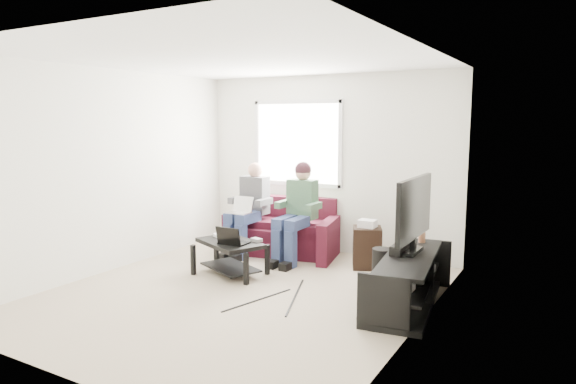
% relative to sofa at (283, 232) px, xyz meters
% --- Properties ---
extents(floor, '(4.50, 4.50, 0.00)m').
position_rel_sofa_xyz_m(floor, '(0.51, -1.82, -0.30)').
color(floor, tan).
rests_on(floor, ground).
extents(ceiling, '(4.50, 4.50, 0.00)m').
position_rel_sofa_xyz_m(ceiling, '(0.51, -1.82, 2.30)').
color(ceiling, white).
rests_on(ceiling, wall_back).
extents(wall_back, '(4.50, 0.00, 4.50)m').
position_rel_sofa_xyz_m(wall_back, '(0.51, 0.43, 1.00)').
color(wall_back, white).
rests_on(wall_back, floor).
extents(wall_front, '(4.50, 0.00, 4.50)m').
position_rel_sofa_xyz_m(wall_front, '(0.51, -4.07, 1.00)').
color(wall_front, white).
rests_on(wall_front, floor).
extents(wall_left, '(0.00, 4.50, 4.50)m').
position_rel_sofa_xyz_m(wall_left, '(-1.49, -1.82, 1.00)').
color(wall_left, white).
rests_on(wall_left, floor).
extents(wall_right, '(0.00, 4.50, 4.50)m').
position_rel_sofa_xyz_m(wall_right, '(2.51, -1.82, 1.00)').
color(wall_right, white).
rests_on(wall_right, floor).
extents(window, '(1.48, 0.04, 1.28)m').
position_rel_sofa_xyz_m(window, '(0.01, 0.42, 1.30)').
color(window, white).
rests_on(window, wall_back).
extents(sofa, '(1.87, 1.08, 0.80)m').
position_rel_sofa_xyz_m(sofa, '(0.00, 0.00, 0.00)').
color(sofa, '#491224').
rests_on(sofa, floor).
extents(person_left, '(0.40, 0.71, 1.33)m').
position_rel_sofa_xyz_m(person_left, '(-0.40, -0.29, 0.42)').
color(person_left, navy).
rests_on(person_left, sofa).
extents(person_right, '(0.40, 0.71, 1.37)m').
position_rel_sofa_xyz_m(person_right, '(0.40, -0.27, 0.48)').
color(person_right, navy).
rests_on(person_right, sofa).
extents(laptop_silver, '(0.37, 0.31, 0.24)m').
position_rel_sofa_xyz_m(laptop_silver, '(-0.40, -0.53, 0.39)').
color(laptop_silver, silver).
rests_on(laptop_silver, person_left).
extents(coffee_table, '(1.01, 0.84, 0.44)m').
position_rel_sofa_xyz_m(coffee_table, '(-0.01, -1.29, 0.02)').
color(coffee_table, black).
rests_on(coffee_table, floor).
extents(laptop_black, '(0.41, 0.36, 0.24)m').
position_rel_sofa_xyz_m(laptop_black, '(0.11, -1.37, 0.25)').
color(laptop_black, black).
rests_on(laptop_black, coffee_table).
extents(controller_a, '(0.17, 0.14, 0.04)m').
position_rel_sofa_xyz_m(controller_a, '(-0.29, -1.17, 0.15)').
color(controller_a, silver).
rests_on(controller_a, coffee_table).
extents(controller_b, '(0.16, 0.13, 0.04)m').
position_rel_sofa_xyz_m(controller_b, '(-0.11, -1.11, 0.15)').
color(controller_b, black).
rests_on(controller_b, coffee_table).
extents(controller_c, '(0.16, 0.13, 0.04)m').
position_rel_sofa_xyz_m(controller_c, '(0.29, -1.14, 0.15)').
color(controller_c, gray).
rests_on(controller_c, coffee_table).
extents(tv_stand, '(0.72, 1.71, 0.55)m').
position_rel_sofa_xyz_m(tv_stand, '(2.28, -1.25, -0.06)').
color(tv_stand, black).
rests_on(tv_stand, floor).
extents(tv, '(0.12, 1.10, 0.81)m').
position_rel_sofa_xyz_m(tv, '(2.28, -1.15, 0.71)').
color(tv, black).
rests_on(tv, tv_stand).
extents(soundbar, '(0.12, 0.50, 0.10)m').
position_rel_sofa_xyz_m(soundbar, '(2.16, -1.15, 0.30)').
color(soundbar, black).
rests_on(soundbar, tv_stand).
extents(drink_cup, '(0.08, 0.08, 0.12)m').
position_rel_sofa_xyz_m(drink_cup, '(2.23, -0.62, 0.31)').
color(drink_cup, '#AB6C49').
rests_on(drink_cup, tv_stand).
extents(console_white, '(0.30, 0.22, 0.06)m').
position_rel_sofa_xyz_m(console_white, '(2.28, -1.65, 0.02)').
color(console_white, silver).
rests_on(console_white, tv_stand).
extents(console_grey, '(0.34, 0.26, 0.08)m').
position_rel_sofa_xyz_m(console_grey, '(2.28, -0.95, 0.03)').
color(console_grey, gray).
rests_on(console_grey, tv_stand).
extents(console_black, '(0.38, 0.30, 0.07)m').
position_rel_sofa_xyz_m(console_black, '(2.28, -1.30, 0.02)').
color(console_black, black).
rests_on(console_black, tv_stand).
extents(subwoofer, '(0.22, 0.22, 0.51)m').
position_rel_sofa_xyz_m(subwoofer, '(1.89, -0.99, -0.05)').
color(subwoofer, black).
rests_on(subwoofer, floor).
extents(keyboard_floor, '(0.19, 0.51, 0.03)m').
position_rel_sofa_xyz_m(keyboard_floor, '(2.02, -1.64, -0.29)').
color(keyboard_floor, black).
rests_on(keyboard_floor, floor).
extents(end_table, '(0.37, 0.37, 0.65)m').
position_rel_sofa_xyz_m(end_table, '(1.38, -0.13, -0.01)').
color(end_table, black).
rests_on(end_table, floor).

